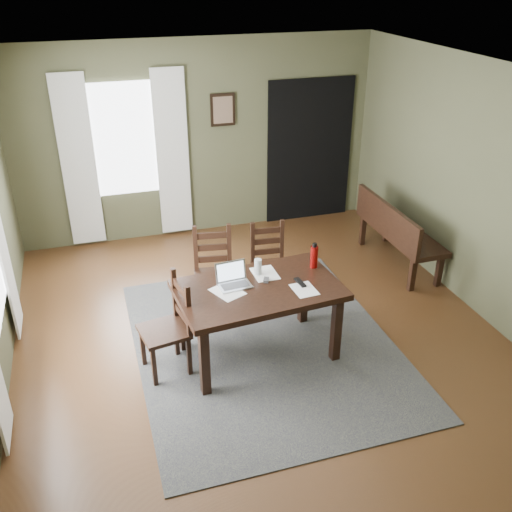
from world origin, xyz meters
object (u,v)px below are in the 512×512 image
object	(u,v)px
dining_table	(259,296)
water_bottle	(314,256)
laptop	(233,279)
chair_back_left	(214,273)
chair_end	(169,327)
chair_back_right	(270,264)
bench	(396,229)

from	to	relation	value
dining_table	water_bottle	xyz separation A→B (m)	(0.65, 0.22, 0.22)
dining_table	laptop	distance (m)	0.30
water_bottle	chair_back_left	bearing A→B (deg)	141.81
chair_back_left	laptop	size ratio (longest dim) A/B	3.05
chair_end	chair_back_left	size ratio (longest dim) A/B	0.98
chair_back_right	bench	world-z (taller)	chair_back_right
dining_table	bench	bearing A→B (deg)	25.31
chair_end	bench	bearing A→B (deg)	102.09
chair_end	chair_back_left	xyz separation A→B (m)	(0.65, 0.88, 0.01)
laptop	water_bottle	distance (m)	0.88
dining_table	chair_end	bearing A→B (deg)	172.95
chair_back_left	chair_back_right	world-z (taller)	chair_back_left
chair_back_left	bench	xyz separation A→B (m)	(2.48, 0.40, 0.02)
bench	chair_back_left	bearing A→B (deg)	99.09
chair_back_right	bench	size ratio (longest dim) A/B	0.60
bench	water_bottle	world-z (taller)	water_bottle
water_bottle	dining_table	bearing A→B (deg)	-161.66
chair_back_left	chair_back_right	size ratio (longest dim) A/B	1.08
bench	laptop	distance (m)	2.75
chair_end	laptop	bearing A→B (deg)	88.49
chair_back_left	chair_back_right	bearing A→B (deg)	15.89
chair_back_left	water_bottle	size ratio (longest dim) A/B	3.72
chair_end	bench	distance (m)	3.38
dining_table	chair_back_right	bearing A→B (deg)	60.93
dining_table	water_bottle	size ratio (longest dim) A/B	6.09
chair_back_left	water_bottle	world-z (taller)	water_bottle
chair_end	laptop	xyz separation A→B (m)	(0.66, 0.10, 0.36)
dining_table	chair_back_left	bearing A→B (deg)	99.20
laptop	chair_back_left	bearing A→B (deg)	85.91
dining_table	chair_end	size ratio (longest dim) A/B	1.66
chair_back_left	dining_table	bearing A→B (deg)	-66.93
chair_end	water_bottle	bearing A→B (deg)	86.74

